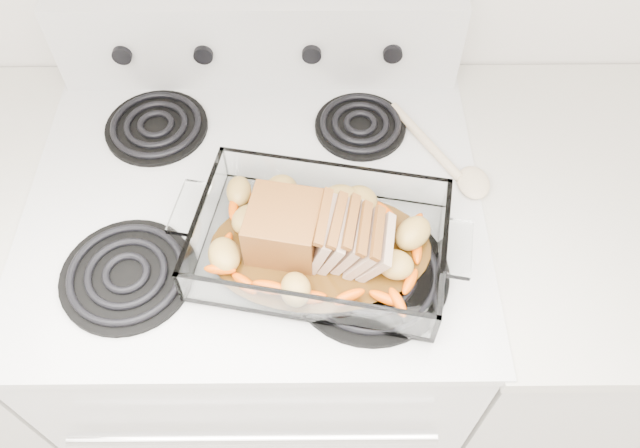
{
  "coord_description": "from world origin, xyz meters",
  "views": [
    {
      "loc": [
        0.11,
        1.0,
        1.78
      ],
      "look_at": [
        0.11,
        1.55,
        0.99
      ],
      "focal_mm": 35.0,
      "sensor_mm": 36.0,
      "label": 1
    }
  ],
  "objects_px": {
    "electric_range": "(271,315)",
    "counter_right": "(555,317)",
    "baking_dish": "(320,245)",
    "pork_roast": "(306,234)"
  },
  "relations": [
    {
      "from": "electric_range",
      "to": "pork_roast",
      "type": "xyz_separation_m",
      "value": [
        0.09,
        -0.12,
        0.51
      ]
    },
    {
      "from": "counter_right",
      "to": "baking_dish",
      "type": "distance_m",
      "value": 0.75
    },
    {
      "from": "electric_range",
      "to": "counter_right",
      "type": "bearing_deg",
      "value": -0.1
    },
    {
      "from": "counter_right",
      "to": "pork_roast",
      "type": "relative_size",
      "value": 4.16
    },
    {
      "from": "counter_right",
      "to": "baking_dish",
      "type": "xyz_separation_m",
      "value": [
        -0.55,
        -0.12,
        0.5
      ]
    },
    {
      "from": "electric_range",
      "to": "baking_dish",
      "type": "distance_m",
      "value": 0.51
    },
    {
      "from": "electric_range",
      "to": "baking_dish",
      "type": "xyz_separation_m",
      "value": [
        0.11,
        -0.12,
        0.48
      ]
    },
    {
      "from": "electric_range",
      "to": "pork_roast",
      "type": "relative_size",
      "value": 4.99
    },
    {
      "from": "baking_dish",
      "to": "pork_roast",
      "type": "xyz_separation_m",
      "value": [
        -0.02,
        0.0,
        0.03
      ]
    },
    {
      "from": "electric_range",
      "to": "counter_right",
      "type": "xyz_separation_m",
      "value": [
        0.66,
        -0.0,
        -0.02
      ]
    }
  ]
}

